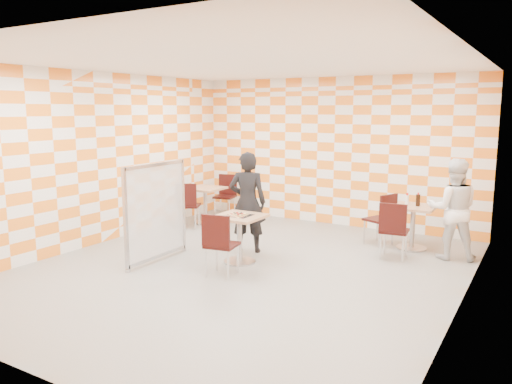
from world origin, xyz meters
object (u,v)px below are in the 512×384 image
at_px(chair_second_front, 393,226).
at_px(chair_empty_far, 226,192).
at_px(man_dark, 248,202).
at_px(second_table, 413,220).
at_px(soda_bottle, 418,200).
at_px(main_table, 239,231).
at_px(man_white, 453,209).
at_px(empty_table, 205,199).
at_px(sport_bottle, 407,199).
at_px(chair_main_front, 219,240).
at_px(chair_empty_near, 187,202).
at_px(partition, 156,212).
at_px(chair_second_side, 383,215).

distance_m(chair_second_front, chair_empty_far, 4.34).
bearing_deg(chair_empty_far, man_dark, -48.90).
xyz_separation_m(second_table, soda_bottle, (0.07, 0.00, 0.34)).
bearing_deg(main_table, man_white, 34.47).
bearing_deg(empty_table, sport_bottle, 3.43).
bearing_deg(man_white, sport_bottle, -36.87).
height_order(second_table, chair_main_front, chair_main_front).
distance_m(empty_table, chair_second_front, 4.15).
xyz_separation_m(empty_table, soda_bottle, (4.28, 0.18, 0.34)).
distance_m(second_table, man_dark, 2.83).
height_order(chair_second_front, chair_empty_near, same).
bearing_deg(chair_second_front, main_table, -146.17).
distance_m(second_table, partition, 4.28).
xyz_separation_m(second_table, man_dark, (-2.33, -1.56, 0.33)).
xyz_separation_m(chair_empty_near, soda_bottle, (4.27, 0.79, 0.31)).
height_order(chair_empty_near, chair_empty_far, same).
bearing_deg(man_dark, second_table, -170.40).
height_order(second_table, sport_bottle, sport_bottle).
height_order(chair_second_front, man_white, man_white).
xyz_separation_m(man_dark, soda_bottle, (2.40, 1.56, 0.01)).
xyz_separation_m(chair_empty_near, man_dark, (1.87, -0.77, 0.29)).
relative_size(second_table, chair_empty_near, 0.81).
distance_m(chair_empty_far, sport_bottle, 4.13).
xyz_separation_m(empty_table, man_dark, (1.88, -1.37, 0.33)).
xyz_separation_m(chair_second_side, partition, (-2.78, -2.67, 0.25)).
relative_size(man_dark, soda_bottle, 7.29).
height_order(chair_second_front, chair_empty_far, same).
height_order(second_table, soda_bottle, soda_bottle).
xyz_separation_m(man_dark, sport_bottle, (2.20, 1.62, 0.00)).
height_order(empty_table, chair_empty_far, chair_empty_far).
relative_size(main_table, second_table, 1.00).
bearing_deg(second_table, chair_empty_near, -169.36).
relative_size(chair_empty_near, man_white, 0.58).
relative_size(chair_main_front, man_white, 0.58).
bearing_deg(main_table, chair_main_front, -80.01).
xyz_separation_m(empty_table, sport_bottle, (4.09, 0.24, 0.33)).
bearing_deg(chair_empty_near, main_table, -33.06).
distance_m(chair_second_side, man_dark, 2.39).
xyz_separation_m(main_table, man_dark, (-0.22, 0.59, 0.33)).
distance_m(chair_second_side, chair_empty_near, 3.79).
xyz_separation_m(chair_empty_near, sport_bottle, (4.08, 0.85, 0.29)).
xyz_separation_m(chair_main_front, chair_empty_far, (-2.23, 3.49, 0.00)).
relative_size(second_table, soda_bottle, 3.26).
height_order(main_table, man_dark, man_dark).
distance_m(empty_table, man_white, 4.89).
xyz_separation_m(partition, soda_bottle, (3.34, 2.74, 0.06)).
distance_m(chair_empty_near, man_white, 4.91).
height_order(chair_main_front, chair_empty_near, same).
distance_m(chair_empty_near, chair_empty_far, 1.39).
distance_m(chair_second_front, sport_bottle, 0.92).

